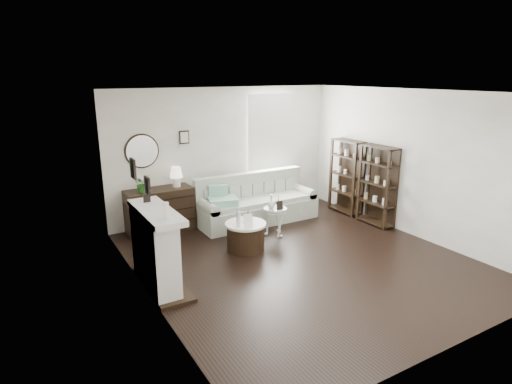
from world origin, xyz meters
TOP-DOWN VIEW (x-y plane):
  - room at (0.73, 2.70)m, footprint 5.50×5.50m
  - fireplace at (-2.32, 0.30)m, footprint 0.50×1.40m
  - shelf_unit_far at (2.33, 1.55)m, footprint 0.30×0.80m
  - shelf_unit_near at (2.33, 0.65)m, footprint 0.30×0.80m
  - sofa at (0.35, 2.08)m, footprint 2.49×0.86m
  - quilt at (-0.46, 1.95)m, footprint 0.64×0.57m
  - suitcase at (1.24, 2.22)m, footprint 0.62×0.33m
  - dresser at (-1.56, 2.47)m, footprint 1.26×0.54m
  - table_lamp at (-1.19, 2.47)m, footprint 0.26×0.26m
  - potted_plant at (-1.88, 2.42)m, footprint 0.37×0.35m
  - drum_table at (-0.58, 0.82)m, footprint 0.71×0.71m
  - pedestal_table at (0.24, 1.15)m, footprint 0.44×0.44m
  - eiffel_drum at (-0.50, 0.87)m, footprint 0.13×0.13m
  - bottle_drum at (-0.76, 0.74)m, footprint 0.07×0.07m
  - card_frame_drum at (-0.63, 0.65)m, footprint 0.17×0.06m
  - eiffel_ped at (0.33, 1.18)m, footprint 0.13×0.13m
  - flask_ped at (0.16, 1.17)m, footprint 0.15×0.15m
  - card_frame_ped at (0.26, 1.04)m, footprint 0.13×0.07m

SIDE VIEW (x-z plane):
  - suitcase at x=1.24m, z-range 0.00..0.39m
  - drum_table at x=-0.58m, z-range 0.00..0.50m
  - sofa at x=0.35m, z-range -0.16..0.80m
  - dresser at x=-1.56m, z-range 0.00..0.84m
  - pedestal_table at x=0.24m, z-range 0.22..0.76m
  - fireplace at x=-2.32m, z-range -0.38..1.46m
  - quilt at x=-0.46m, z-range 0.50..0.64m
  - eiffel_drum at x=-0.50m, z-range 0.49..0.70m
  - card_frame_drum at x=-0.63m, z-range 0.49..0.71m
  - card_frame_ped at x=0.26m, z-range 0.54..0.70m
  - eiffel_ped at x=0.33m, z-range 0.54..0.73m
  - bottle_drum at x=-0.76m, z-range 0.49..0.81m
  - flask_ped at x=0.16m, z-range 0.54..0.81m
  - shelf_unit_far at x=2.33m, z-range 0.00..1.60m
  - shelf_unit_near at x=2.33m, z-range 0.00..1.60m
  - potted_plant at x=-1.88m, z-range 0.84..1.17m
  - table_lamp at x=-1.19m, z-range 0.84..1.24m
  - room at x=0.73m, z-range -1.15..4.35m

